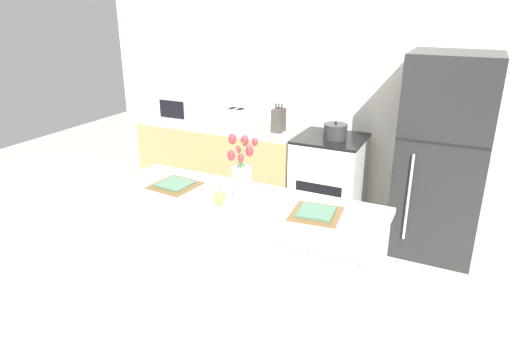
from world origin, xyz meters
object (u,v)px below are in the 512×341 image
at_px(refrigerator, 442,157).
at_px(cooking_pot, 335,131).
at_px(plate_setting_right, 316,213).
at_px(knife_block, 279,120).
at_px(toaster, 237,117).
at_px(microwave, 186,106).
at_px(stove_range, 328,183).
at_px(plate_setting_left, 175,185).
at_px(flower_vase, 242,179).
at_px(pear_figurine, 220,197).

bearing_deg(refrigerator, cooking_pot, -178.49).
height_order(plate_setting_right, knife_block, knife_block).
height_order(refrigerator, toaster, refrigerator).
bearing_deg(microwave, plate_setting_right, -38.52).
distance_m(stove_range, toaster, 1.11).
bearing_deg(plate_setting_left, cooking_pot, 67.58).
bearing_deg(plate_setting_right, knife_block, 120.48).
distance_m(refrigerator, cooking_pot, 0.92).
height_order(refrigerator, cooking_pot, refrigerator).
distance_m(stove_range, plate_setting_left, 1.74).
distance_m(flower_vase, plate_setting_right, 0.49).
distance_m(refrigerator, flower_vase, 1.92).
distance_m(toaster, cooking_pot, 1.01).
height_order(plate_setting_right, cooking_pot, cooking_pot).
distance_m(plate_setting_right, toaster, 2.08).
bearing_deg(microwave, cooking_pot, -0.80).
distance_m(refrigerator, microwave, 2.53).
height_order(plate_setting_left, cooking_pot, cooking_pot).
xyz_separation_m(plate_setting_right, cooking_pot, (-0.36, 1.55, 0.07)).
distance_m(pear_figurine, plate_setting_left, 0.44).
bearing_deg(pear_figurine, plate_setting_left, 163.70).
bearing_deg(toaster, plate_setting_right, -48.82).
distance_m(stove_range, flower_vase, 1.73).
bearing_deg(cooking_pot, stove_range, 150.69).
bearing_deg(pear_figurine, knife_block, 101.23).
distance_m(refrigerator, knife_block, 1.47).
distance_m(stove_range, cooking_pot, 0.52).
distance_m(refrigerator, pear_figurine, 2.04).
height_order(stove_range, refrigerator, refrigerator).
bearing_deg(flower_vase, knife_block, 105.67).
relative_size(pear_figurine, knife_block, 0.47).
xyz_separation_m(cooking_pot, knife_block, (-0.55, -0.01, 0.04)).
distance_m(plate_setting_right, knife_block, 1.79).
height_order(stove_range, cooking_pot, cooking_pot).
bearing_deg(toaster, pear_figurine, -64.80).
xyz_separation_m(pear_figurine, plate_setting_right, (0.58, 0.12, -0.04)).
xyz_separation_m(stove_range, flower_vase, (-0.06, -1.62, 0.60)).
relative_size(plate_setting_right, toaster, 1.09).
bearing_deg(plate_setting_left, microwave, 121.92).
bearing_deg(knife_block, cooking_pot, 1.08).
xyz_separation_m(stove_range, knife_block, (-0.51, -0.03, 0.56)).
bearing_deg(stove_range, microwave, -179.98).
relative_size(plate_setting_right, knife_block, 1.13).
height_order(flower_vase, toaster, flower_vase).
distance_m(stove_range, pear_figurine, 1.77).
height_order(flower_vase, plate_setting_right, flower_vase).
relative_size(stove_range, plate_setting_left, 2.92).
bearing_deg(knife_block, stove_range, 3.78).
distance_m(cooking_pot, microwave, 1.62).
bearing_deg(toaster, microwave, 179.55).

